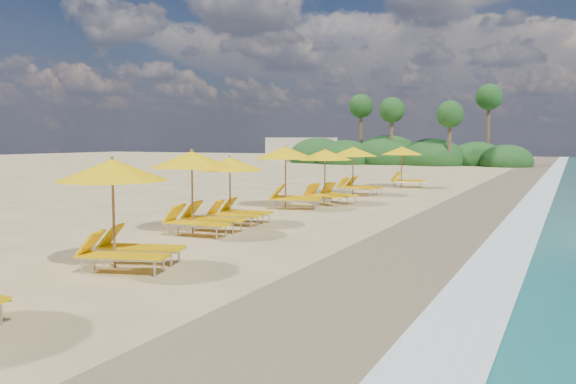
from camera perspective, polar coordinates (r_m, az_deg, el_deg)
ground at (r=15.64m, az=0.00°, el=-4.38°), size 160.00×160.00×0.00m
wet_sand at (r=14.35m, az=14.53°, el=-5.41°), size 4.00×160.00×0.01m
surf_foam at (r=14.06m, az=25.42°, el=-5.88°), size 4.00×160.00×0.01m
station_3 at (r=12.08m, az=-16.09°, el=-1.31°), size 2.88×2.81×2.28m
station_4 at (r=16.10m, az=-8.88°, el=0.55°), size 2.63×2.46×2.35m
station_5 at (r=17.94m, az=-5.28°, el=0.64°), size 2.35×2.19×2.11m
station_6 at (r=21.96m, az=0.24°, el=1.93°), size 3.06×2.99×2.41m
station_7 at (r=23.57m, az=3.93°, el=1.95°), size 2.99×2.99×2.27m
station_8 at (r=27.41m, az=6.76°, el=2.44°), size 2.68×2.52×2.32m
station_9 at (r=31.99m, az=11.45°, el=2.73°), size 2.99×2.98×2.27m
treeline at (r=61.68m, az=10.59°, el=3.64°), size 25.80×8.80×9.74m
beach_building at (r=68.23m, az=1.35°, el=4.21°), size 7.00×5.00×2.80m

